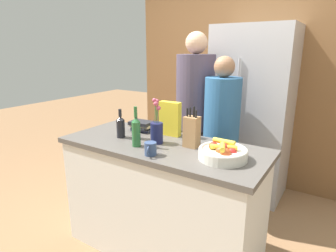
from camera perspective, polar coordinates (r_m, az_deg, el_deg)
ground_plane at (r=2.61m, az=-1.10°, el=-23.41°), size 14.00×14.00×0.00m
kitchen_island at (r=2.34m, az=-1.16°, el=-14.43°), size 1.60×0.68×0.94m
back_wall_wood at (r=3.62m, az=14.52°, el=9.61°), size 2.80×0.12×2.60m
refrigerator at (r=3.26m, az=16.45°, el=2.42°), size 0.82×0.62×1.88m
fruit_bowl at (r=1.87m, az=11.10°, el=-5.29°), size 0.32×0.32×0.13m
knife_block at (r=2.06m, az=4.84°, el=-1.11°), size 0.10×0.09×0.30m
flower_vase at (r=2.14m, az=-2.31°, el=-0.89°), size 0.10×0.10×0.35m
cereal_box at (r=2.32m, az=0.44°, el=1.48°), size 0.18×0.07×0.28m
coffee_mug at (r=1.91m, az=-3.60°, el=-4.65°), size 0.08×0.12×0.09m
book_stack at (r=2.48m, az=-5.31°, el=0.03°), size 0.21×0.15×0.09m
bottle_oil at (r=2.31m, az=-9.60°, el=-0.07°), size 0.07×0.07×0.24m
bottle_vinegar at (r=2.26m, az=-6.45°, el=-0.56°), size 0.06×0.06×0.21m
bottle_wine at (r=2.07m, az=-6.50°, el=-1.00°), size 0.06×0.06×0.30m
person_at_sink at (r=2.83m, az=5.44°, el=2.49°), size 0.38×0.38×1.79m
person_in_blue at (r=2.63m, az=10.71°, el=-1.42°), size 0.32×0.32×1.58m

